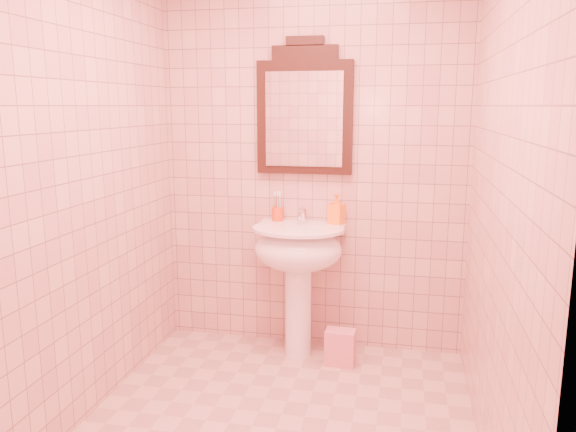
% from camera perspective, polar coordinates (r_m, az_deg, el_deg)
% --- Properties ---
extents(floor, '(2.20, 2.20, 0.00)m').
position_cam_1_polar(floor, '(3.06, -1.24, -20.78)').
color(floor, '#C9A591').
rests_on(floor, ground).
extents(back_wall, '(2.00, 0.02, 2.50)m').
position_cam_1_polar(back_wall, '(3.69, 2.52, 5.44)').
color(back_wall, '#D5AA95').
rests_on(back_wall, floor).
extents(pedestal_sink, '(0.58, 0.58, 0.86)m').
position_cam_1_polar(pedestal_sink, '(3.59, 1.05, -4.29)').
color(pedestal_sink, white).
rests_on(pedestal_sink, floor).
extents(faucet, '(0.04, 0.16, 0.11)m').
position_cam_1_polar(faucet, '(3.66, 1.46, 0.17)').
color(faucet, white).
rests_on(faucet, pedestal_sink).
extents(mirror, '(0.62, 0.06, 0.86)m').
position_cam_1_polar(mirror, '(3.66, 1.69, 10.56)').
color(mirror, black).
rests_on(mirror, back_wall).
extents(toothbrush_cup, '(0.07, 0.07, 0.17)m').
position_cam_1_polar(toothbrush_cup, '(3.72, -1.06, 0.23)').
color(toothbrush_cup, red).
rests_on(toothbrush_cup, pedestal_sink).
extents(soap_dispenser, '(0.11, 0.12, 0.20)m').
position_cam_1_polar(soap_dispenser, '(3.63, 4.96, 0.71)').
color(soap_dispenser, orange).
rests_on(soap_dispenser, pedestal_sink).
extents(towel, '(0.19, 0.13, 0.23)m').
position_cam_1_polar(towel, '(3.66, 5.32, -13.13)').
color(towel, '#CB7783').
rests_on(towel, floor).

